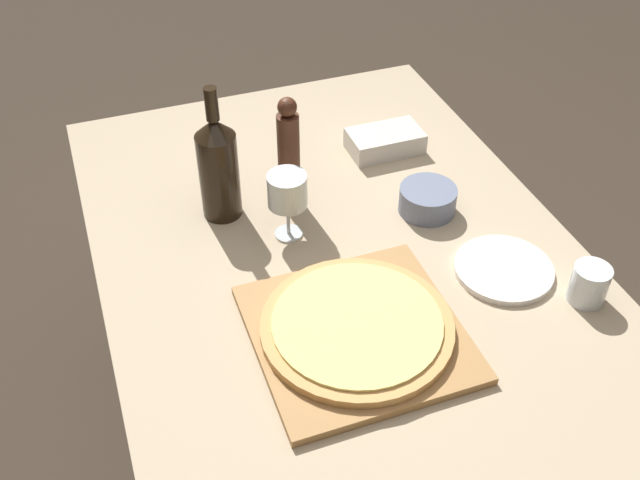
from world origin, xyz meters
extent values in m
plane|color=#382D23|center=(0.00, 0.00, 0.00)|extent=(12.00, 12.00, 0.00)
cube|color=tan|center=(0.00, 0.00, 0.72)|extent=(0.99, 1.55, 0.03)
cylinder|color=brown|center=(-0.43, 0.72, 0.35)|extent=(0.06, 0.06, 0.71)
cylinder|color=brown|center=(0.43, 0.72, 0.35)|extent=(0.06, 0.06, 0.71)
cube|color=#A87A47|center=(-0.06, -0.17, 0.74)|extent=(0.38, 0.38, 0.02)
cylinder|color=tan|center=(-0.06, -0.17, 0.76)|extent=(0.36, 0.36, 0.02)
cylinder|color=#EAD67A|center=(-0.06, -0.17, 0.77)|extent=(0.32, 0.32, 0.01)
cylinder|color=black|center=(-0.20, 0.28, 0.84)|extent=(0.09, 0.09, 0.20)
cone|color=black|center=(-0.20, 0.28, 0.96)|extent=(0.09, 0.09, 0.04)
cylinder|color=black|center=(-0.20, 0.28, 1.01)|extent=(0.03, 0.03, 0.07)
cylinder|color=#4C2819|center=(-0.04, 0.27, 0.85)|extent=(0.05, 0.05, 0.22)
sphere|color=#4C2819|center=(-0.04, 0.27, 0.98)|extent=(0.04, 0.04, 0.04)
cylinder|color=silver|center=(-0.08, 0.16, 0.74)|extent=(0.06, 0.06, 0.00)
cylinder|color=silver|center=(-0.08, 0.16, 0.78)|extent=(0.01, 0.01, 0.08)
cylinder|color=silver|center=(-0.08, 0.16, 0.86)|extent=(0.08, 0.08, 0.07)
cylinder|color=slate|center=(0.24, 0.13, 0.77)|extent=(0.13, 0.13, 0.06)
cylinder|color=silver|center=(0.40, -0.23, 0.78)|extent=(0.07, 0.07, 0.08)
cylinder|color=white|center=(0.29, -0.10, 0.74)|extent=(0.20, 0.20, 0.01)
cube|color=beige|center=(0.24, 0.39, 0.76)|extent=(0.18, 0.11, 0.05)
camera|label=1|loc=(-0.44, -1.03, 1.78)|focal=42.00mm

